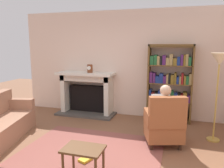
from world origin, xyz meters
The scene contains 11 objects.
ground centered at (0.00, 0.00, 0.00)m, with size 14.00×14.00×0.00m, color brown.
back_wall centered at (0.00, 2.55, 1.35)m, with size 5.60×0.10×2.70m, color beige.
area_rug centered at (0.00, 0.30, 0.01)m, with size 2.40×1.80×0.01m, color brown.
fireplace centered at (-0.93, 2.30, 0.59)m, with size 1.54×0.64×1.13m.
mantel_clock centered at (-0.80, 2.20, 1.23)m, with size 0.14×0.14×0.21m.
bookshelf centered at (1.20, 2.33, 0.91)m, with size 1.04×0.32×1.85m.
armchair_reading centered at (1.19, 0.89, 0.42)m, with size 0.80×0.79×0.97m.
seated_reader centered at (1.15, 1.00, 0.62)m, with size 0.47×0.59×1.14m.
side_table centered at (0.19, -0.44, 0.37)m, with size 0.56×0.39×0.44m.
scattered_books centered at (-0.01, 0.16, 0.03)m, with size 0.47×0.64×0.04m.
floor_lamp centered at (2.10, 1.42, 1.43)m, with size 0.32×0.32×1.69m.
Camera 1 is at (1.39, -3.05, 1.84)m, focal length 35.55 mm.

